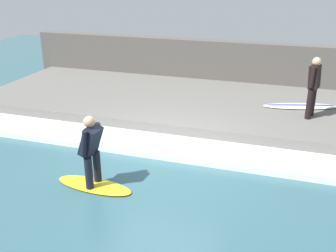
{
  "coord_description": "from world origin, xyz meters",
  "views": [
    {
      "loc": [
        -7.24,
        -2.46,
        3.98
      ],
      "look_at": [
        0.45,
        0.0,
        0.7
      ],
      "focal_mm": 42.0,
      "sensor_mm": 36.0,
      "label": 1
    }
  ],
  "objects": [
    {
      "name": "ground_plane",
      "position": [
        0.0,
        0.0,
        0.0
      ],
      "size": [
        28.0,
        28.0,
        0.0
      ],
      "primitive_type": "plane",
      "color": "#335B66"
    },
    {
      "name": "wave_foam_crest",
      "position": [
        0.66,
        0.0,
        0.08
      ],
      "size": [
        1.1,
        12.19,
        0.16
      ],
      "primitive_type": "cube",
      "color": "white",
      "rests_on": "ground_plane"
    },
    {
      "name": "back_wall",
      "position": [
        5.86,
        0.0,
        0.85
      ],
      "size": [
        0.5,
        13.47,
        1.7
      ],
      "primitive_type": "cube",
      "color": "#544F49",
      "rests_on": "ground_plane"
    },
    {
      "name": "surfboard_waiting_near",
      "position": [
        3.59,
        -2.84,
        0.43
      ],
      "size": [
        1.07,
        2.13,
        0.07
      ],
      "color": "white",
      "rests_on": "concrete_ledge"
    },
    {
      "name": "surfer_waiting_near",
      "position": [
        2.85,
        -3.04,
        1.27
      ],
      "size": [
        0.52,
        0.34,
        1.55
      ],
      "color": "black",
      "rests_on": "concrete_ledge"
    },
    {
      "name": "concrete_ledge",
      "position": [
        3.41,
        0.0,
        0.2
      ],
      "size": [
        4.4,
        12.83,
        0.4
      ],
      "primitive_type": "cube",
      "color": "#66635E",
      "rests_on": "ground_plane"
    },
    {
      "name": "surfboard_riding",
      "position": [
        -1.34,
        0.94,
        0.03
      ],
      "size": [
        0.66,
        1.64,
        0.06
      ],
      "color": "yellow",
      "rests_on": "ground_plane"
    },
    {
      "name": "surfer_riding",
      "position": [
        -1.34,
        0.94,
        0.84
      ],
      "size": [
        0.53,
        0.42,
        1.41
      ],
      "color": "black",
      "rests_on": "surfboard_riding"
    }
  ]
}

